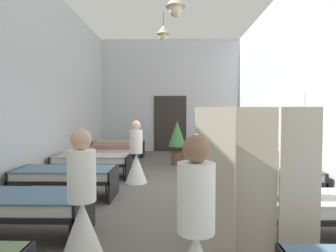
{
  "coord_description": "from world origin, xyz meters",
  "views": [
    {
      "loc": [
        0.16,
        -6.2,
        1.63
      ],
      "look_at": [
        0.0,
        1.5,
        1.29
      ],
      "focal_mm": 29.83,
      "sensor_mm": 36.0,
      "label": 1
    }
  ],
  "objects_px": {
    "bed_left_row_3": "(92,160)",
    "bed_left_row_5": "(119,145)",
    "potted_plant": "(177,138)",
    "bed_right_row_5": "(221,145)",
    "patient_seated_primary": "(286,174)",
    "bed_right_row_3": "(244,161)",
    "nurse_near_aisle": "(82,217)",
    "privacy_screen": "(256,192)",
    "bed_right_row_4": "(230,151)",
    "nurse_mid_aisle": "(136,160)",
    "bed_left_row_2": "(66,175)",
    "bed_right_row_2": "(266,176)",
    "bed_right_row_1": "(311,206)",
    "bed_left_row_4": "(108,151)",
    "bed_left_row_1": "(15,204)"
  },
  "relations": [
    {
      "from": "nurse_near_aisle",
      "to": "nurse_mid_aisle",
      "type": "relative_size",
      "value": 1.0
    },
    {
      "from": "bed_left_row_2",
      "to": "bed_left_row_3",
      "type": "height_order",
      "value": "same"
    },
    {
      "from": "patient_seated_primary",
      "to": "nurse_mid_aisle",
      "type": "bearing_deg",
      "value": 127.77
    },
    {
      "from": "bed_left_row_1",
      "to": "potted_plant",
      "type": "bearing_deg",
      "value": 67.57
    },
    {
      "from": "bed_left_row_4",
      "to": "privacy_screen",
      "type": "bearing_deg",
      "value": -64.22
    },
    {
      "from": "bed_left_row_1",
      "to": "potted_plant",
      "type": "relative_size",
      "value": 1.35
    },
    {
      "from": "bed_right_row_4",
      "to": "nurse_mid_aisle",
      "type": "height_order",
      "value": "nurse_mid_aisle"
    },
    {
      "from": "bed_left_row_3",
      "to": "privacy_screen",
      "type": "distance_m",
      "value": 5.22
    },
    {
      "from": "bed_left_row_3",
      "to": "privacy_screen",
      "type": "xyz_separation_m",
      "value": [
        2.92,
        -4.31,
        0.41
      ]
    },
    {
      "from": "bed_left_row_5",
      "to": "potted_plant",
      "type": "distance_m",
      "value": 2.78
    },
    {
      "from": "bed_left_row_1",
      "to": "patient_seated_primary",
      "type": "xyz_separation_m",
      "value": [
        3.52,
        -0.05,
        0.43
      ]
    },
    {
      "from": "bed_left_row_1",
      "to": "bed_right_row_2",
      "type": "distance_m",
      "value": 4.25
    },
    {
      "from": "bed_right_row_1",
      "to": "nurse_near_aisle",
      "type": "distance_m",
      "value": 2.84
    },
    {
      "from": "bed_left_row_3",
      "to": "bed_right_row_5",
      "type": "xyz_separation_m",
      "value": [
        3.87,
        3.49,
        0.0
      ]
    },
    {
      "from": "bed_left_row_5",
      "to": "nurse_mid_aisle",
      "type": "bearing_deg",
      "value": -73.34
    },
    {
      "from": "bed_left_row_2",
      "to": "bed_right_row_2",
      "type": "relative_size",
      "value": 1.0
    },
    {
      "from": "patient_seated_primary",
      "to": "privacy_screen",
      "type": "height_order",
      "value": "privacy_screen"
    },
    {
      "from": "potted_plant",
      "to": "privacy_screen",
      "type": "bearing_deg",
      "value": -83.33
    },
    {
      "from": "bed_right_row_4",
      "to": "patient_seated_primary",
      "type": "bearing_deg",
      "value": -93.79
    },
    {
      "from": "patient_seated_primary",
      "to": "bed_left_row_5",
      "type": "bearing_deg",
      "value": 116.62
    },
    {
      "from": "bed_right_row_5",
      "to": "patient_seated_primary",
      "type": "relative_size",
      "value": 2.37
    },
    {
      "from": "nurse_mid_aisle",
      "to": "patient_seated_primary",
      "type": "height_order",
      "value": "nurse_mid_aisle"
    },
    {
      "from": "bed_right_row_1",
      "to": "nurse_mid_aisle",
      "type": "distance_m",
      "value": 3.96
    },
    {
      "from": "bed_right_row_1",
      "to": "bed_left_row_2",
      "type": "xyz_separation_m",
      "value": [
        -3.87,
        1.74,
        0.0
      ]
    },
    {
      "from": "bed_right_row_3",
      "to": "bed_right_row_4",
      "type": "relative_size",
      "value": 1.0
    },
    {
      "from": "bed_left_row_3",
      "to": "bed_left_row_5",
      "type": "bearing_deg",
      "value": 90.0
    },
    {
      "from": "bed_left_row_1",
      "to": "privacy_screen",
      "type": "height_order",
      "value": "privacy_screen"
    },
    {
      "from": "bed_right_row_4",
      "to": "bed_right_row_5",
      "type": "distance_m",
      "value": 1.74
    },
    {
      "from": "bed_right_row_3",
      "to": "privacy_screen",
      "type": "distance_m",
      "value": 4.43
    },
    {
      "from": "bed_left_row_4",
      "to": "patient_seated_primary",
      "type": "height_order",
      "value": "patient_seated_primary"
    },
    {
      "from": "bed_right_row_5",
      "to": "patient_seated_primary",
      "type": "distance_m",
      "value": 7.05
    },
    {
      "from": "nurse_near_aisle",
      "to": "nurse_mid_aisle",
      "type": "xyz_separation_m",
      "value": [
        0.09,
        3.6,
        0.0
      ]
    },
    {
      "from": "bed_left_row_3",
      "to": "bed_left_row_5",
      "type": "distance_m",
      "value": 3.49
    },
    {
      "from": "nurse_near_aisle",
      "to": "bed_left_row_3",
      "type": "bearing_deg",
      "value": 27.91
    },
    {
      "from": "patient_seated_primary",
      "to": "nurse_near_aisle",
      "type": "bearing_deg",
      "value": -165.72
    },
    {
      "from": "bed_left_row_4",
      "to": "nurse_mid_aisle",
      "type": "height_order",
      "value": "nurse_mid_aisle"
    },
    {
      "from": "nurse_near_aisle",
      "to": "nurse_mid_aisle",
      "type": "distance_m",
      "value": 3.6
    },
    {
      "from": "bed_left_row_1",
      "to": "nurse_mid_aisle",
      "type": "relative_size",
      "value": 1.28
    },
    {
      "from": "bed_left_row_3",
      "to": "nurse_near_aisle",
      "type": "height_order",
      "value": "nurse_near_aisle"
    },
    {
      "from": "bed_right_row_1",
      "to": "bed_left_row_4",
      "type": "height_order",
      "value": "same"
    },
    {
      "from": "bed_left_row_5",
      "to": "privacy_screen",
      "type": "distance_m",
      "value": 8.34
    },
    {
      "from": "bed_left_row_3",
      "to": "bed_right_row_3",
      "type": "xyz_separation_m",
      "value": [
        3.87,
        0.0,
        0.0
      ]
    },
    {
      "from": "potted_plant",
      "to": "bed_left_row_3",
      "type": "bearing_deg",
      "value": -140.02
    },
    {
      "from": "bed_right_row_2",
      "to": "nurse_mid_aisle",
      "type": "distance_m",
      "value": 2.92
    },
    {
      "from": "bed_right_row_4",
      "to": "bed_left_row_3",
      "type": "bearing_deg",
      "value": -155.75
    },
    {
      "from": "bed_right_row_3",
      "to": "bed_right_row_4",
      "type": "height_order",
      "value": "same"
    },
    {
      "from": "bed_right_row_2",
      "to": "patient_seated_primary",
      "type": "height_order",
      "value": "patient_seated_primary"
    },
    {
      "from": "bed_left_row_4",
      "to": "nurse_near_aisle",
      "type": "bearing_deg",
      "value": -79.27
    },
    {
      "from": "bed_right_row_3",
      "to": "nurse_near_aisle",
      "type": "relative_size",
      "value": 1.28
    },
    {
      "from": "bed_right_row_1",
      "to": "bed_left_row_2",
      "type": "bearing_deg",
      "value": 155.75
    }
  ]
}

